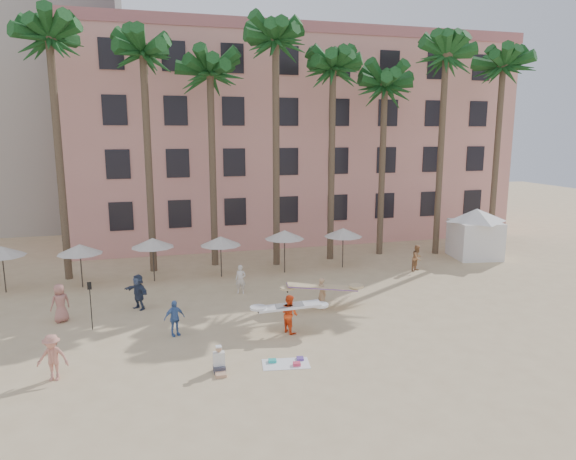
% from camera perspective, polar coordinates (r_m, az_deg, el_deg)
% --- Properties ---
extents(ground, '(120.00, 120.00, 0.00)m').
position_cam_1_polar(ground, '(20.64, 0.46, -14.28)').
color(ground, '#D1B789').
rests_on(ground, ground).
extents(pink_hotel, '(35.00, 14.00, 16.00)m').
position_cam_1_polar(pink_hotel, '(45.62, 0.07, 9.89)').
color(pink_hotel, '#E09488').
rests_on(pink_hotel, ground).
extents(palm_row, '(44.40, 5.40, 16.30)m').
position_cam_1_polar(palm_row, '(33.71, -5.92, 17.95)').
color(palm_row, brown).
rests_on(palm_row, ground).
extents(umbrella_row, '(22.50, 2.70, 2.73)m').
position_cam_1_polar(umbrella_row, '(31.22, -11.14, -1.25)').
color(umbrella_row, '#332B23').
rests_on(umbrella_row, ground).
extents(cabana, '(5.17, 5.17, 3.50)m').
position_cam_1_polar(cabana, '(38.38, 20.12, 0.13)').
color(cabana, white).
rests_on(cabana, ground).
extents(beach_towel, '(1.93, 1.26, 0.14)m').
position_cam_1_polar(beach_towel, '(20.36, -0.11, -14.54)').
color(beach_towel, white).
rests_on(beach_towel, ground).
extents(carrier_yellow, '(3.56, 1.33, 1.63)m').
position_cam_1_polar(carrier_yellow, '(25.89, 3.80, -6.74)').
color(carrier_yellow, tan).
rests_on(carrier_yellow, ground).
extents(carrier_white, '(2.82, 1.10, 1.72)m').
position_cam_1_polar(carrier_white, '(22.94, 0.17, -9.14)').
color(carrier_white, '#FF4E1A').
rests_on(carrier_white, ground).
extents(beachgoers, '(21.66, 10.76, 1.83)m').
position_cam_1_polar(beachgoers, '(25.42, -11.85, -7.49)').
color(beachgoers, tan).
rests_on(beachgoers, ground).
extents(paddle, '(0.18, 0.04, 2.23)m').
position_cam_1_polar(paddle, '(24.71, -21.10, -7.22)').
color(paddle, black).
rests_on(paddle, ground).
extents(seated_man, '(0.44, 0.76, 0.99)m').
position_cam_1_polar(seated_man, '(19.77, -7.64, -14.47)').
color(seated_man, '#3F3F4C').
rests_on(seated_man, ground).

